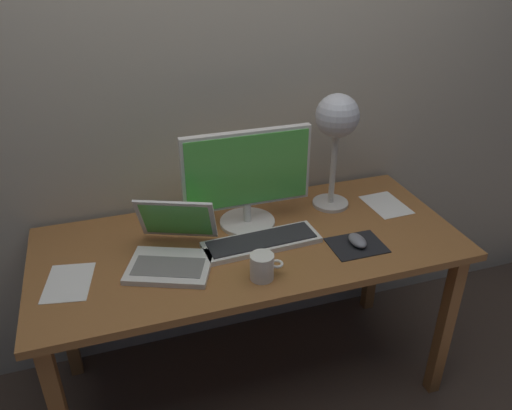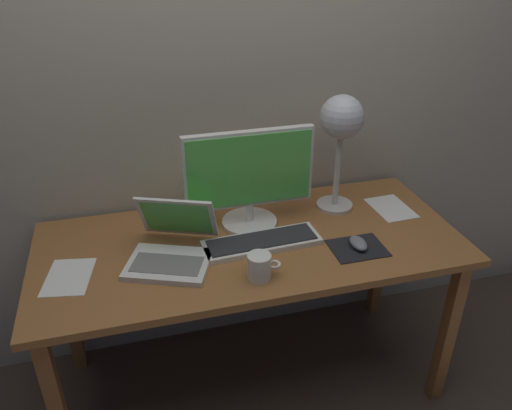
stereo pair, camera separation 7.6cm
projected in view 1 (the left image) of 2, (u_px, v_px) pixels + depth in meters
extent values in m
plane|color=#47382D|center=(251.00, 379.00, 2.29)|extent=(4.80, 4.80, 0.00)
cube|color=#B2A893|center=(219.00, 67.00, 1.99)|extent=(4.80, 0.06, 2.60)
cube|color=#935B2D|center=(250.00, 244.00, 1.93)|extent=(1.60, 0.70, 0.03)
cube|color=#935B2D|center=(445.00, 327.00, 2.07)|extent=(0.05, 0.05, 0.71)
cube|color=#935B2D|center=(64.00, 311.00, 2.16)|extent=(0.05, 0.05, 0.71)
cube|color=#935B2D|center=(374.00, 250.00, 2.55)|extent=(0.05, 0.05, 0.71)
cylinder|color=silver|center=(247.00, 222.00, 2.03)|extent=(0.22, 0.22, 0.01)
cylinder|color=silver|center=(247.00, 212.00, 2.01)|extent=(0.03, 0.03, 0.07)
cube|color=silver|center=(247.00, 169.00, 1.92)|extent=(0.50, 0.03, 0.30)
cube|color=#59C64C|center=(248.00, 171.00, 1.91)|extent=(0.48, 0.00, 0.28)
cube|color=silver|center=(262.00, 242.00, 1.90)|extent=(0.45, 0.16, 0.02)
cube|color=#28282B|center=(262.00, 240.00, 1.89)|extent=(0.41, 0.13, 0.01)
cube|color=silver|center=(170.00, 267.00, 1.76)|extent=(0.34, 0.30, 0.02)
cube|color=slate|center=(168.00, 267.00, 1.75)|extent=(0.27, 0.20, 0.00)
cube|color=silver|center=(177.00, 219.00, 1.84)|extent=(0.30, 0.20, 0.19)
cube|color=#59C64C|center=(177.00, 219.00, 1.84)|extent=(0.26, 0.18, 0.16)
cylinder|color=beige|center=(330.00, 203.00, 2.17)|extent=(0.15, 0.15, 0.01)
cylinder|color=silver|center=(333.00, 164.00, 2.08)|extent=(0.02, 0.02, 0.35)
sphere|color=silver|center=(337.00, 116.00, 1.98)|extent=(0.17, 0.17, 0.17)
sphere|color=#FFEAB2|center=(338.00, 127.00, 1.99)|extent=(0.06, 0.06, 0.06)
cube|color=black|center=(357.00, 245.00, 1.90)|extent=(0.20, 0.16, 0.00)
ellipsoid|color=slate|center=(357.00, 240.00, 1.89)|extent=(0.06, 0.10, 0.03)
cylinder|color=white|center=(262.00, 267.00, 1.70)|extent=(0.08, 0.08, 0.09)
torus|color=white|center=(277.00, 264.00, 1.72)|extent=(0.05, 0.05, 0.01)
cube|color=white|center=(69.00, 282.00, 1.70)|extent=(0.18, 0.23, 0.00)
cube|color=white|center=(386.00, 205.00, 2.17)|extent=(0.16, 0.22, 0.00)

